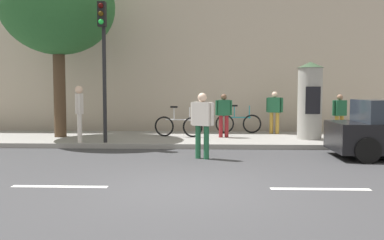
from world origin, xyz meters
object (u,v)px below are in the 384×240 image
object	(u,v)px
pedestrian_tallest	(224,112)
pedestrian_with_bag	(340,113)
street_tree	(58,7)
poster_column	(310,100)
bicycle_leaning	(238,123)
pedestrian_in_dark_shirt	(202,120)
traffic_light	(103,49)
pedestrian_in_red_top	(79,109)
pedestrian_near_pole	(275,109)
bicycle_upright	(178,126)

from	to	relation	value
pedestrian_tallest	pedestrian_with_bag	bearing A→B (deg)	2.43
pedestrian_with_bag	street_tree	bearing A→B (deg)	-178.67
poster_column	bicycle_leaning	distance (m)	3.05
pedestrian_tallest	pedestrian_in_dark_shirt	bearing A→B (deg)	-100.74
traffic_light	street_tree	world-z (taller)	street_tree
pedestrian_in_red_top	street_tree	bearing A→B (deg)	128.37
traffic_light	pedestrian_in_red_top	size ratio (longest dim) A/B	2.42
traffic_light	pedestrian_near_pole	world-z (taller)	traffic_light
bicycle_leaning	pedestrian_tallest	bearing A→B (deg)	-113.03
traffic_light	pedestrian_in_dark_shirt	size ratio (longest dim) A/B	2.51
poster_column	bicycle_upright	xyz separation A→B (m)	(-4.49, 0.46, -0.93)
traffic_light	pedestrian_in_red_top	world-z (taller)	traffic_light
pedestrian_with_bag	bicycle_leaning	size ratio (longest dim) A/B	0.85
traffic_light	street_tree	size ratio (longest dim) A/B	0.69
pedestrian_near_pole	poster_column	bearing A→B (deg)	-61.18
poster_column	pedestrian_in_red_top	size ratio (longest dim) A/B	1.45
bicycle_leaning	street_tree	bearing A→B (deg)	-166.78
pedestrian_near_pole	bicycle_upright	bearing A→B (deg)	-161.39
traffic_light	pedestrian_near_pole	xyz separation A→B (m)	(5.77, 2.99, -1.98)
poster_column	pedestrian_in_red_top	bearing A→B (deg)	-171.21
pedestrian_near_pole	bicycle_upright	size ratio (longest dim) A/B	0.92
pedestrian_with_bag	pedestrian_near_pole	bearing A→B (deg)	151.59
pedestrian_near_pole	bicycle_leaning	size ratio (longest dim) A/B	0.90
pedestrian_tallest	pedestrian_with_bag	xyz separation A→B (m)	(4.05, 0.17, -0.01)
traffic_light	bicycle_upright	distance (m)	3.79
poster_column	pedestrian_with_bag	distance (m)	1.36
street_tree	pedestrian_in_dark_shirt	world-z (taller)	street_tree
pedestrian_near_pole	pedestrian_tallest	world-z (taller)	pedestrian_near_pole
pedestrian_tallest	bicycle_leaning	distance (m)	1.65
pedestrian_tallest	bicycle_leaning	bearing A→B (deg)	66.97
pedestrian_in_red_top	pedestrian_with_bag	size ratio (longest dim) A/B	1.19
poster_column	pedestrian_tallest	bearing A→B (deg)	172.82
pedestrian_near_pole	pedestrian_tallest	xyz separation A→B (m)	(-1.97, -1.30, -0.06)
poster_column	bicycle_upright	size ratio (longest dim) A/B	1.49
pedestrian_with_bag	bicycle_leaning	world-z (taller)	pedestrian_with_bag
pedestrian_in_dark_shirt	pedestrian_near_pole	xyz separation A→B (m)	(2.67, 4.97, 0.06)
pedestrian_near_pole	bicycle_leaning	world-z (taller)	pedestrian_near_pole
street_tree	bicycle_upright	bearing A→B (deg)	2.06
street_tree	pedestrian_in_dark_shirt	size ratio (longest dim) A/B	3.62
street_tree	pedestrian_in_dark_shirt	xyz separation A→B (m)	(5.10, -3.61, -3.67)
pedestrian_in_red_top	bicycle_leaning	distance (m)	6.07
traffic_light	street_tree	distance (m)	3.05
poster_column	bicycle_upright	bearing A→B (deg)	174.18
street_tree	pedestrian_in_red_top	xyz separation A→B (m)	(1.16, -1.47, -3.50)
poster_column	pedestrian_in_dark_shirt	size ratio (longest dim) A/B	1.51
poster_column	bicycle_leaning	world-z (taller)	poster_column
poster_column	bicycle_upright	distance (m)	4.61
pedestrian_in_red_top	bicycle_upright	world-z (taller)	pedestrian_in_red_top
bicycle_leaning	bicycle_upright	distance (m)	2.60
traffic_light	street_tree	xyz separation A→B (m)	(-2.00, 1.63, 1.63)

